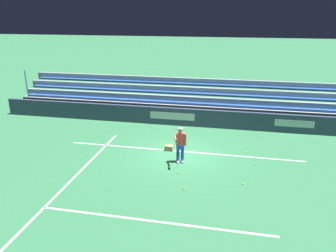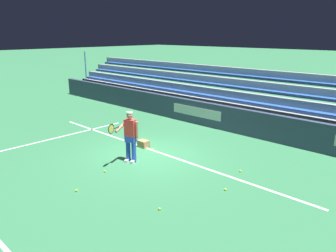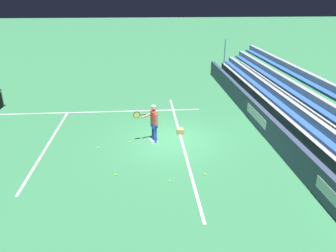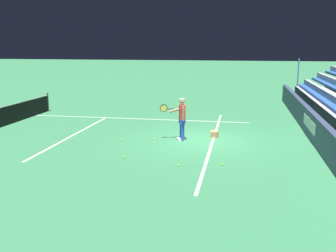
# 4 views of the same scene
# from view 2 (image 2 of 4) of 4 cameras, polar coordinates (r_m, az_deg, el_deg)

# --- Properties ---
(ground_plane) EXTENTS (160.00, 160.00, 0.00)m
(ground_plane) POSITION_cam_2_polar(r_m,az_deg,el_deg) (11.65, -3.89, -5.05)
(ground_plane) COLOR #337A4C
(court_baseline_white) EXTENTS (12.00, 0.10, 0.01)m
(court_baseline_white) POSITION_cam_2_polar(r_m,az_deg,el_deg) (11.97, -2.13, -4.42)
(court_baseline_white) COLOR white
(court_baseline_white) RESTS_ON ground
(back_wall_sponsor_board) EXTENTS (25.39, 0.25, 1.10)m
(back_wall_sponsor_board) POSITION_cam_2_polar(r_m,az_deg,el_deg) (14.75, 9.09, 1.54)
(back_wall_sponsor_board) COLOR #384260
(back_wall_sponsor_board) RESTS_ON ground
(bleacher_stand) EXTENTS (24.12, 2.40, 2.95)m
(bleacher_stand) POSITION_cam_2_polar(r_m,az_deg,el_deg) (16.22, 12.79, 3.29)
(bleacher_stand) COLOR #9EA3A8
(bleacher_stand) RESTS_ON ground
(tennis_player) EXTENTS (0.58, 1.07, 1.71)m
(tennis_player) POSITION_cam_2_polar(r_m,az_deg,el_deg) (10.80, -6.65, -1.80)
(tennis_player) COLOR blue
(tennis_player) RESTS_ON ground
(ball_box_cardboard) EXTENTS (0.41, 0.31, 0.26)m
(ball_box_cardboard) POSITION_cam_2_polar(r_m,az_deg,el_deg) (12.41, -4.31, -3.09)
(ball_box_cardboard) COLOR #A87F51
(ball_box_cardboard) RESTS_ON ground
(tennis_ball_by_box) EXTENTS (0.07, 0.07, 0.07)m
(tennis_ball_by_box) POSITION_cam_2_polar(r_m,az_deg,el_deg) (10.49, 12.50, -7.66)
(tennis_ball_by_box) COLOR #CCE533
(tennis_ball_by_box) RESTS_ON ground
(tennis_ball_toward_net) EXTENTS (0.07, 0.07, 0.07)m
(tennis_ball_toward_net) POSITION_cam_2_polar(r_m,az_deg,el_deg) (8.22, -1.49, -14.22)
(tennis_ball_toward_net) COLOR #CCE533
(tennis_ball_toward_net) RESTS_ON ground
(tennis_ball_far_left) EXTENTS (0.07, 0.07, 0.07)m
(tennis_ball_far_left) POSITION_cam_2_polar(r_m,az_deg,el_deg) (9.26, 9.93, -10.81)
(tennis_ball_far_left) COLOR #CCE533
(tennis_ball_far_left) RESTS_ON ground
(tennis_ball_stray_back) EXTENTS (0.07, 0.07, 0.07)m
(tennis_ball_stray_back) POSITION_cam_2_polar(r_m,az_deg,el_deg) (12.09, -2.62, -4.07)
(tennis_ball_stray_back) COLOR #CCE533
(tennis_ball_stray_back) RESTS_ON ground
(tennis_ball_far_right) EXTENTS (0.07, 0.07, 0.07)m
(tennis_ball_far_right) POSITION_cam_2_polar(r_m,az_deg,el_deg) (9.41, -15.66, -10.72)
(tennis_ball_far_right) COLOR #CCE533
(tennis_ball_far_right) RESTS_ON ground
(tennis_ball_near_player) EXTENTS (0.07, 0.07, 0.07)m
(tennis_ball_near_player) POSITION_cam_2_polar(r_m,az_deg,el_deg) (10.41, -10.92, -7.74)
(tennis_ball_near_player) COLOR #CCE533
(tennis_ball_near_player) RESTS_ON ground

